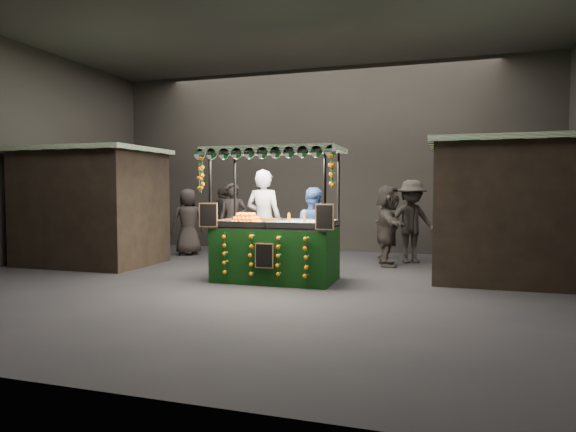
% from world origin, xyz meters
% --- Properties ---
extents(ground, '(12.00, 12.00, 0.00)m').
position_xyz_m(ground, '(0.00, 0.00, 0.00)').
color(ground, black).
rests_on(ground, ground).
extents(market_hall, '(12.10, 10.10, 5.05)m').
position_xyz_m(market_hall, '(0.00, 0.00, 3.38)').
color(market_hall, black).
rests_on(market_hall, ground).
extents(neighbour_stall_left, '(3.00, 2.20, 2.60)m').
position_xyz_m(neighbour_stall_left, '(-4.40, 1.00, 1.31)').
color(neighbour_stall_left, black).
rests_on(neighbour_stall_left, ground).
extents(neighbour_stall_right, '(3.00, 2.20, 2.60)m').
position_xyz_m(neighbour_stall_right, '(4.40, 1.50, 1.31)').
color(neighbour_stall_right, black).
rests_on(neighbour_stall_right, ground).
extents(juice_stall, '(2.51, 1.48, 2.44)m').
position_xyz_m(juice_stall, '(0.25, 0.21, 0.76)').
color(juice_stall, black).
rests_on(juice_stall, ground).
extents(vendor_grey, '(0.79, 0.55, 2.09)m').
position_xyz_m(vendor_grey, '(-0.37, 1.27, 1.05)').
color(vendor_grey, gray).
rests_on(vendor_grey, ground).
extents(vendor_blue, '(0.86, 0.69, 1.72)m').
position_xyz_m(vendor_blue, '(0.62, 1.39, 0.86)').
color(vendor_blue, navy).
rests_on(vendor_blue, ground).
extents(shopper_0, '(0.74, 0.56, 1.84)m').
position_xyz_m(shopper_0, '(-1.51, 2.30, 0.92)').
color(shopper_0, black).
rests_on(shopper_0, ground).
extents(shopper_1, '(1.00, 0.90, 1.69)m').
position_xyz_m(shopper_1, '(4.20, 2.65, 0.84)').
color(shopper_1, black).
rests_on(shopper_1, ground).
extents(shopper_2, '(1.09, 0.98, 1.78)m').
position_xyz_m(shopper_2, '(-2.56, 4.02, 0.89)').
color(shopper_2, black).
rests_on(shopper_2, ground).
extents(shopper_3, '(1.41, 1.17, 1.90)m').
position_xyz_m(shopper_3, '(2.48, 3.34, 0.95)').
color(shopper_3, '#292521').
rests_on(shopper_3, ground).
extents(shopper_4, '(0.99, 0.94, 1.71)m').
position_xyz_m(shopper_4, '(-3.10, 3.06, 0.85)').
color(shopper_4, black).
rests_on(shopper_4, ground).
extents(shopper_5, '(0.85, 1.72, 1.78)m').
position_xyz_m(shopper_5, '(2.01, 2.68, 0.89)').
color(shopper_5, '#2A2522').
rests_on(shopper_5, ground).
extents(shopper_6, '(0.60, 0.70, 1.62)m').
position_xyz_m(shopper_6, '(1.77, 3.84, 0.81)').
color(shopper_6, black).
rests_on(shopper_6, ground).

